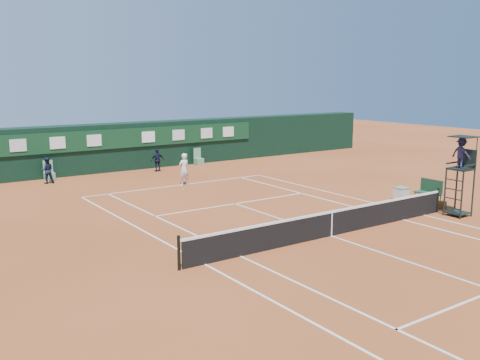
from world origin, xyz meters
The scene contains 14 objects.
ground centered at (0.00, 0.00, 0.00)m, with size 90.00×90.00×0.00m, color #A65127.
court_lines centered at (0.00, 0.00, 0.01)m, with size 11.05×23.85×0.01m.
tennis_net centered at (0.00, 0.00, 0.51)m, with size 12.90×0.10×1.10m.
back_wall centered at (0.00, 18.74, 1.51)m, with size 40.00×1.65×3.00m.
linesman_chair_left centered at (-5.50, 17.48, 0.32)m, with size 0.55×0.50×1.15m.
linesman_chair_right centered at (4.50, 17.48, 0.32)m, with size 0.55×0.50×1.15m.
umpire_chair centered at (6.57, -0.88, 2.46)m, with size 0.96×0.95×3.42m.
player_bench centered at (7.77, 1.42, 0.60)m, with size 0.56×1.20×1.10m.
tennis_bag centered at (7.05, 0.51, 0.16)m, with size 0.38×0.86×0.32m, color black.
cooler centered at (7.02, 2.44, 0.33)m, with size 0.57×0.57×0.65m.
tennis_ball centered at (-0.52, 10.54, 0.04)m, with size 0.08×0.08×0.08m, color #D2DD33.
player centered at (0.25, 11.78, 0.89)m, with size 0.65×0.42×1.77m, color white.
ball_kid_left centered at (-5.85, 16.56, 0.74)m, with size 0.72×0.56×1.49m, color black.
ball_kid_right centered at (1.02, 16.66, 0.72)m, with size 0.85×0.35×1.45m, color black.
Camera 1 is at (-13.71, -13.86, 5.74)m, focal length 40.00 mm.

